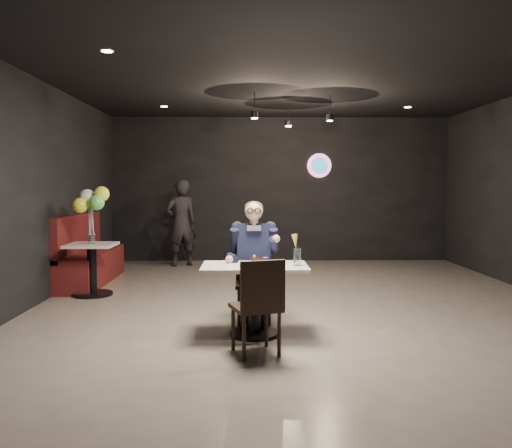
{
  "coord_description": "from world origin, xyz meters",
  "views": [
    {
      "loc": [
        -0.73,
        -6.86,
        1.57
      ],
      "look_at": [
        -0.62,
        -0.65,
        1.14
      ],
      "focal_mm": 38.0,
      "sensor_mm": 36.0,
      "label": 1
    }
  ],
  "objects_px": {
    "booth_bench": "(91,249)",
    "passerby": "(181,223)",
    "chair_near": "(256,305)",
    "sundae_glass": "(297,257)",
    "balloon_vase": "(91,238)",
    "side_table": "(92,267)",
    "chair_far": "(254,283)",
    "main_table": "(255,300)",
    "seated_man": "(254,261)"
  },
  "relations": [
    {
      "from": "sundae_glass",
      "to": "booth_bench",
      "type": "height_order",
      "value": "booth_bench"
    },
    {
      "from": "sundae_glass",
      "to": "passerby",
      "type": "xyz_separation_m",
      "value": [
        -1.81,
        5.05,
        0.01
      ]
    },
    {
      "from": "chair_far",
      "to": "booth_bench",
      "type": "bearing_deg",
      "value": 135.11
    },
    {
      "from": "seated_man",
      "to": "booth_bench",
      "type": "relative_size",
      "value": 0.64
    },
    {
      "from": "seated_man",
      "to": "passerby",
      "type": "relative_size",
      "value": 0.85
    },
    {
      "from": "main_table",
      "to": "seated_man",
      "type": "relative_size",
      "value": 0.76
    },
    {
      "from": "chair_far",
      "to": "booth_bench",
      "type": "height_order",
      "value": "booth_bench"
    },
    {
      "from": "sundae_glass",
      "to": "chair_far",
      "type": "bearing_deg",
      "value": 126.73
    },
    {
      "from": "main_table",
      "to": "booth_bench",
      "type": "distance_m",
      "value": 4.09
    },
    {
      "from": "chair_far",
      "to": "balloon_vase",
      "type": "xyz_separation_m",
      "value": [
        -2.31,
        1.6,
        0.37
      ]
    },
    {
      "from": "sundae_glass",
      "to": "passerby",
      "type": "distance_m",
      "value": 5.36
    },
    {
      "from": "side_table",
      "to": "passerby",
      "type": "xyz_separation_m",
      "value": [
        0.94,
        2.86,
        0.44
      ]
    },
    {
      "from": "side_table",
      "to": "passerby",
      "type": "distance_m",
      "value": 3.05
    },
    {
      "from": "chair_far",
      "to": "passerby",
      "type": "distance_m",
      "value": 4.68
    },
    {
      "from": "chair_near",
      "to": "balloon_vase",
      "type": "distance_m",
      "value": 3.62
    },
    {
      "from": "seated_man",
      "to": "balloon_vase",
      "type": "relative_size",
      "value": 9.08
    },
    {
      "from": "chair_far",
      "to": "seated_man",
      "type": "distance_m",
      "value": 0.26
    },
    {
      "from": "chair_far",
      "to": "passerby",
      "type": "height_order",
      "value": "passerby"
    },
    {
      "from": "booth_bench",
      "to": "balloon_vase",
      "type": "xyz_separation_m",
      "value": [
        0.3,
        -1.0,
        0.27
      ]
    },
    {
      "from": "chair_near",
      "to": "booth_bench",
      "type": "xyz_separation_m",
      "value": [
        -2.61,
        3.77,
        0.1
      ]
    },
    {
      "from": "chair_near",
      "to": "sundae_glass",
      "type": "relative_size",
      "value": 5.13
    },
    {
      "from": "sundae_glass",
      "to": "booth_bench",
      "type": "distance_m",
      "value": 4.42
    },
    {
      "from": "seated_man",
      "to": "sundae_glass",
      "type": "relative_size",
      "value": 8.03
    },
    {
      "from": "booth_bench",
      "to": "side_table",
      "type": "relative_size",
      "value": 2.72
    },
    {
      "from": "sundae_glass",
      "to": "balloon_vase",
      "type": "distance_m",
      "value": 3.51
    },
    {
      "from": "chair_near",
      "to": "seated_man",
      "type": "height_order",
      "value": "seated_man"
    },
    {
      "from": "chair_far",
      "to": "seated_man",
      "type": "bearing_deg",
      "value": 0.0
    },
    {
      "from": "chair_far",
      "to": "sundae_glass",
      "type": "height_order",
      "value": "sundae_glass"
    },
    {
      "from": "side_table",
      "to": "chair_far",
      "type": "bearing_deg",
      "value": -34.69
    },
    {
      "from": "side_table",
      "to": "balloon_vase",
      "type": "height_order",
      "value": "balloon_vase"
    },
    {
      "from": "chair_near",
      "to": "side_table",
      "type": "distance_m",
      "value": 3.6
    },
    {
      "from": "seated_man",
      "to": "side_table",
      "type": "bearing_deg",
      "value": 145.31
    },
    {
      "from": "sundae_glass",
      "to": "side_table",
      "type": "bearing_deg",
      "value": 141.47
    },
    {
      "from": "booth_bench",
      "to": "side_table",
      "type": "height_order",
      "value": "booth_bench"
    },
    {
      "from": "booth_bench",
      "to": "balloon_vase",
      "type": "height_order",
      "value": "booth_bench"
    },
    {
      "from": "main_table",
      "to": "sundae_glass",
      "type": "distance_m",
      "value": 0.64
    },
    {
      "from": "side_table",
      "to": "booth_bench",
      "type": "bearing_deg",
      "value": 106.7
    },
    {
      "from": "main_table",
      "to": "chair_far",
      "type": "height_order",
      "value": "chair_far"
    },
    {
      "from": "chair_far",
      "to": "seated_man",
      "type": "height_order",
      "value": "seated_man"
    },
    {
      "from": "sundae_glass",
      "to": "balloon_vase",
      "type": "xyz_separation_m",
      "value": [
        -2.75,
        2.19,
        -0.01
      ]
    },
    {
      "from": "chair_near",
      "to": "balloon_vase",
      "type": "xyz_separation_m",
      "value": [
        -2.31,
        2.77,
        0.37
      ]
    },
    {
      "from": "passerby",
      "to": "balloon_vase",
      "type": "bearing_deg",
      "value": 47.21
    },
    {
      "from": "seated_man",
      "to": "side_table",
      "type": "xyz_separation_m",
      "value": [
        -2.31,
        1.6,
        -0.31
      ]
    },
    {
      "from": "seated_man",
      "to": "booth_bench",
      "type": "distance_m",
      "value": 3.68
    },
    {
      "from": "booth_bench",
      "to": "balloon_vase",
      "type": "bearing_deg",
      "value": -73.3
    },
    {
      "from": "booth_bench",
      "to": "passerby",
      "type": "xyz_separation_m",
      "value": [
        1.24,
        1.86,
        0.29
      ]
    },
    {
      "from": "main_table",
      "to": "passerby",
      "type": "xyz_separation_m",
      "value": [
        -1.36,
        5.01,
        0.48
      ]
    },
    {
      "from": "chair_near",
      "to": "sundae_glass",
      "type": "bearing_deg",
      "value": 34.69
    },
    {
      "from": "main_table",
      "to": "chair_near",
      "type": "xyz_separation_m",
      "value": [
        0.0,
        -0.62,
        0.09
      ]
    },
    {
      "from": "passerby",
      "to": "side_table",
      "type": "bearing_deg",
      "value": 47.21
    }
  ]
}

